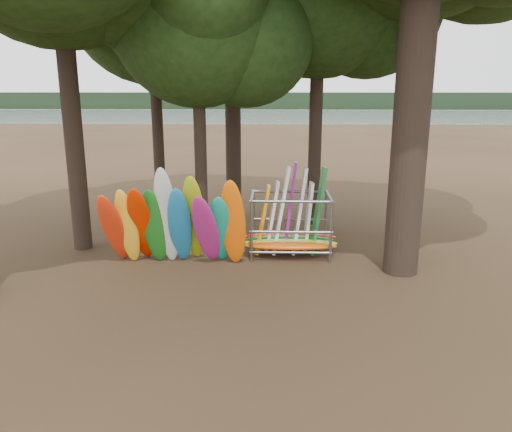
{
  "coord_description": "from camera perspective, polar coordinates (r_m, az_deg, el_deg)",
  "views": [
    {
      "loc": [
        0.95,
        -13.06,
        5.16
      ],
      "look_at": [
        0.51,
        1.5,
        1.4
      ],
      "focal_mm": 35.0,
      "sensor_mm": 36.0,
      "label": 1
    }
  ],
  "objects": [
    {
      "name": "oak_5",
      "position": [
        16.94,
        -6.77,
        21.24
      ],
      "size": [
        6.24,
        6.24,
        9.92
      ],
      "color": "black",
      "rests_on": "ground"
    },
    {
      "name": "lake",
      "position": [
        73.25,
        1.02,
        10.44
      ],
      "size": [
        160.0,
        160.0,
        0.0
      ],
      "primitive_type": "plane",
      "color": "gray",
      "rests_on": "ground"
    },
    {
      "name": "far_shore",
      "position": [
        123.1,
        1.34,
        13.01
      ],
      "size": [
        160.0,
        4.0,
        4.0
      ],
      "primitive_type": "cube",
      "color": "black",
      "rests_on": "ground"
    },
    {
      "name": "ground",
      "position": [
        14.07,
        -2.26,
        -7.05
      ],
      "size": [
        120.0,
        120.0,
        0.0
      ],
      "primitive_type": "plane",
      "color": "#47331E",
      "rests_on": "ground"
    },
    {
      "name": "storage_rack",
      "position": [
        15.77,
        3.93,
        -1.18
      ],
      "size": [
        3.07,
        1.54,
        2.93
      ],
      "color": "slate",
      "rests_on": "ground"
    },
    {
      "name": "kayak_row",
      "position": [
        14.72,
        -9.4,
        -1.02
      ],
      "size": [
        4.27,
        2.03,
        3.19
      ],
      "color": "red",
      "rests_on": "ground"
    }
  ]
}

